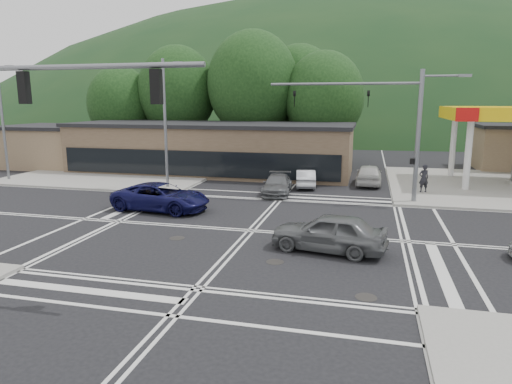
% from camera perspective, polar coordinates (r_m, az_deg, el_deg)
% --- Properties ---
extents(ground, '(120.00, 120.00, 0.00)m').
position_cam_1_polar(ground, '(22.20, -0.62, -4.86)').
color(ground, black).
rests_on(ground, ground).
extents(sidewalk_ne, '(16.00, 16.00, 0.15)m').
position_cam_1_polar(sidewalk_ne, '(37.43, 28.60, 0.55)').
color(sidewalk_ne, gray).
rests_on(sidewalk_ne, ground).
extents(sidewalk_nw, '(16.00, 16.00, 0.15)m').
position_cam_1_polar(sidewalk_nw, '(41.49, -15.69, 2.46)').
color(sidewalk_nw, gray).
rests_on(sidewalk_nw, ground).
extents(commercial_row, '(24.00, 8.00, 4.00)m').
position_cam_1_polar(commercial_row, '(40.15, -5.65, 5.32)').
color(commercial_row, brown).
rests_on(commercial_row, ground).
extents(commercial_nw, '(8.00, 7.00, 3.60)m').
position_cam_1_polar(commercial_nw, '(47.92, -24.07, 5.13)').
color(commercial_nw, '#846B4F').
rests_on(commercial_nw, ground).
extents(hill_north, '(252.00, 126.00, 140.00)m').
position_cam_1_polar(hill_north, '(110.94, 11.19, 7.98)').
color(hill_north, '#18371A').
rests_on(hill_north, ground).
extents(tree_n_a, '(8.00, 8.00, 11.75)m').
position_cam_1_polar(tree_n_a, '(48.65, -9.79, 12.33)').
color(tree_n_a, '#382619').
rests_on(tree_n_a, ground).
extents(tree_n_b, '(9.00, 9.00, 12.98)m').
position_cam_1_polar(tree_n_b, '(46.08, -0.40, 13.36)').
color(tree_n_b, '#382619').
rests_on(tree_n_b, ground).
extents(tree_n_c, '(7.60, 7.60, 10.87)m').
position_cam_1_polar(tree_n_c, '(44.85, 8.48, 11.63)').
color(tree_n_c, '#382619').
rests_on(tree_n_c, ground).
extents(tree_n_d, '(6.80, 6.80, 9.76)m').
position_cam_1_polar(tree_n_d, '(50.46, -16.57, 10.51)').
color(tree_n_d, '#382619').
rests_on(tree_n_d, ground).
extents(tree_n_e, '(8.40, 8.40, 11.98)m').
position_cam_1_polar(tree_n_e, '(49.19, 5.41, 12.43)').
color(tree_n_e, '#382619').
rests_on(tree_n_e, ground).
extents(streetlight_nw, '(2.50, 0.25, 9.00)m').
position_cam_1_polar(streetlight_nw, '(32.70, -11.21, 9.14)').
color(streetlight_nw, slate).
rests_on(streetlight_nw, ground).
extents(streetlight_w, '(2.50, 0.25, 9.00)m').
position_cam_1_polar(streetlight_w, '(40.30, -29.09, 8.33)').
color(streetlight_w, slate).
rests_on(streetlight_w, ground).
extents(signal_mast_ne, '(11.65, 0.30, 8.00)m').
position_cam_1_polar(signal_mast_ne, '(28.90, 17.24, 8.63)').
color(signal_mast_ne, slate).
rests_on(signal_mast_ne, ground).
extents(car_blue_west, '(5.86, 3.15, 1.56)m').
position_cam_1_polar(car_blue_west, '(26.67, -11.78, -0.60)').
color(car_blue_west, '#0E0E3F').
rests_on(car_blue_west, ground).
extents(car_grey_center, '(5.02, 2.69, 1.62)m').
position_cam_1_polar(car_grey_center, '(19.32, 9.09, -4.99)').
color(car_grey_center, '#595B5D').
rests_on(car_grey_center, ground).
extents(car_queue_a, '(1.95, 4.04, 1.28)m').
position_cam_1_polar(car_queue_a, '(33.45, 6.21, 1.73)').
color(car_queue_a, '#A6A8AD').
rests_on(car_queue_a, ground).
extents(car_queue_b, '(1.92, 4.59, 1.55)m').
position_cam_1_polar(car_queue_b, '(35.06, 13.94, 2.14)').
color(car_queue_b, '#B9B9B5').
rests_on(car_queue_b, ground).
extents(car_northbound, '(2.24, 4.61, 1.29)m').
position_cam_1_polar(car_northbound, '(30.71, 2.67, 0.94)').
color(car_northbound, '#575A5C').
rests_on(car_northbound, ground).
extents(pedestrian, '(0.80, 0.66, 1.87)m').
position_cam_1_polar(pedestrian, '(32.53, 20.23, 1.61)').
color(pedestrian, black).
rests_on(pedestrian, sidewalk_ne).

